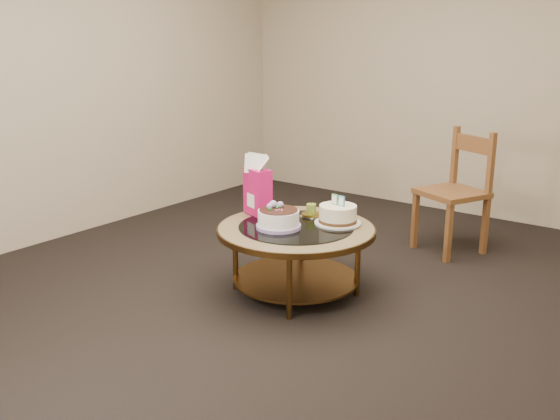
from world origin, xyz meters
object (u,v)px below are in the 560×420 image
Objects in this scene: coffee_table at (296,238)px; gift_bag at (258,185)px; cream_cake at (338,215)px; decorated_cake at (278,220)px; dining_chair at (456,191)px.

coffee_table is 0.47m from gift_bag.
cream_cake is 0.59m from gift_bag.
coffee_table is at bearing -124.42° from cream_cake.
gift_bag is at bearing 150.90° from decorated_cake.
cream_cake reaches higher than coffee_table.
coffee_table is at bearing -84.85° from dining_chair.
gift_bag is at bearing -158.56° from cream_cake.
coffee_table is 1.08× the size of dining_chair.
cream_cake is (0.25, 0.30, 0.00)m from decorated_cake.
gift_bag is at bearing 169.39° from coffee_table.
cream_cake is at bearing 50.21° from decorated_cake.
gift_bag is 0.43× the size of dining_chair.
coffee_table is 0.18m from decorated_cake.
dining_chair reaches higher than decorated_cake.
gift_bag is (-0.30, 0.17, 0.15)m from decorated_cake.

